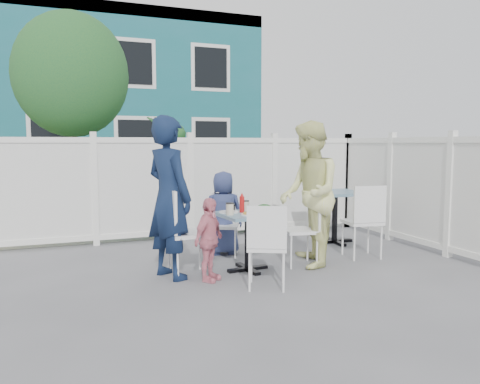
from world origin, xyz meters
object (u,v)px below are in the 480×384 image
object	(u,v)px
chair_left	(182,226)
chair_near	(267,240)
utility_cabinet	(7,191)
boy	(223,213)
toddler	(209,240)
spare_table	(335,203)
man	(169,198)
woman	(309,194)
chair_back	(224,219)
main_table	(248,226)
chair_right	(306,224)

from	to	relation	value
chair_left	chair_near	distance (m)	1.07
utility_cabinet	boy	size ratio (longest dim) A/B	1.23
boy	toddler	bearing A→B (deg)	70.93
spare_table	chair_left	size ratio (longest dim) A/B	0.79
man	woman	size ratio (longest dim) A/B	1.02
chair_near	toddler	distance (m)	0.69
utility_cabinet	chair_left	world-z (taller)	utility_cabinet
chair_left	woman	bearing A→B (deg)	85.62
utility_cabinet	toddler	bearing A→B (deg)	-57.20
chair_left	chair_near	xyz separation A→B (m)	(0.70, -0.80, -0.06)
spare_table	chair_back	distance (m)	1.82
main_table	man	xyz separation A→B (m)	(-0.92, 0.06, 0.37)
main_table	chair_right	world-z (taller)	chair_right
spare_table	woman	size ratio (longest dim) A/B	0.44
woman	chair_right	bearing A→B (deg)	-151.68
utility_cabinet	man	distance (m)	4.15
woman	chair_back	bearing A→B (deg)	-120.46
chair_left	chair_right	bearing A→B (deg)	87.38
spare_table	chair_back	bearing A→B (deg)	-176.00
man	boy	xyz separation A→B (m)	(0.92, 0.83, -0.34)
spare_table	boy	world-z (taller)	boy
chair_right	toddler	world-z (taller)	toddler
toddler	chair_near	bearing A→B (deg)	-90.56
chair_left	chair_back	xyz separation A→B (m)	(0.79, 0.81, -0.10)
chair_right	woman	size ratio (longest dim) A/B	0.50
spare_table	toddler	distance (m)	2.67
main_table	toddler	xyz separation A→B (m)	(-0.56, -0.25, -0.07)
spare_table	chair_near	world-z (taller)	chair_near
man	toddler	world-z (taller)	man
chair_back	toddler	size ratio (longest dim) A/B	0.90
boy	main_table	bearing A→B (deg)	97.29
main_table	spare_table	distance (m)	2.06
chair_right	chair_near	size ratio (longest dim) A/B	1.00
chair_left	chair_right	size ratio (longest dim) A/B	1.12
chair_back	utility_cabinet	bearing A→B (deg)	-19.44
chair_near	spare_table	bearing A→B (deg)	67.33
main_table	man	size ratio (longest dim) A/B	0.40
chair_back	chair_right	bearing A→B (deg)	156.58
spare_table	woman	xyz separation A→B (m)	(-1.03, -1.04, 0.28)
chair_back	woman	world-z (taller)	woman
chair_back	boy	bearing A→B (deg)	-51.21
spare_table	man	world-z (taller)	man
utility_cabinet	chair_near	bearing A→B (deg)	-55.68
main_table	chair_near	size ratio (longest dim) A/B	0.81
man	chair_near	bearing A→B (deg)	-157.75
boy	utility_cabinet	bearing A→B (deg)	-36.85
toddler	man	bearing A→B (deg)	97.27
main_table	spare_table	world-z (taller)	spare_table
chair_back	boy	world-z (taller)	boy
main_table	chair_left	world-z (taller)	chair_left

